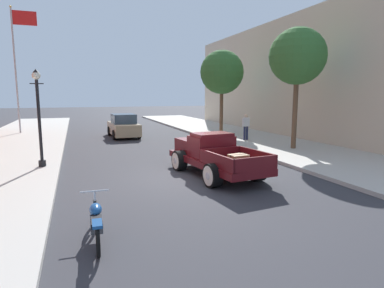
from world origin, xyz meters
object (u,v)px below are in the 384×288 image
(street_tree_nearest, at_px, (297,57))
(street_tree_second, at_px, (222,72))
(motorcycle_parked, at_px, (96,221))
(flagpole, at_px, (18,56))
(street_lamp_near, at_px, (39,111))
(car_background_tan, at_px, (123,126))
(pedestrian_sidewalk_right, at_px, (246,125))
(hotrod_truck_maroon, at_px, (213,155))

(street_tree_nearest, height_order, street_tree_second, street_tree_nearest)
(motorcycle_parked, height_order, flagpole, flagpole)
(street_lamp_near, relative_size, flagpole, 0.42)
(car_background_tan, xyz_separation_m, flagpole, (-6.93, 3.99, 5.00))
(car_background_tan, bearing_deg, street_tree_second, -12.50)
(street_lamp_near, bearing_deg, street_tree_nearest, 1.65)
(motorcycle_parked, distance_m, street_tree_nearest, 14.00)
(motorcycle_parked, relative_size, pedestrian_sidewalk_right, 1.29)
(hotrod_truck_maroon, relative_size, street_tree_second, 0.84)
(motorcycle_parked, bearing_deg, car_background_tan, 80.19)
(pedestrian_sidewalk_right, bearing_deg, car_background_tan, 143.47)
(motorcycle_parked, relative_size, car_background_tan, 0.49)
(car_background_tan, bearing_deg, hotrod_truck_maroon, -82.20)
(pedestrian_sidewalk_right, xyz_separation_m, street_tree_second, (-0.05, 3.63, 3.50))
(motorcycle_parked, relative_size, street_tree_nearest, 0.34)
(street_lamp_near, bearing_deg, motorcycle_parked, -77.48)
(street_lamp_near, bearing_deg, hotrod_truck_maroon, -25.24)
(street_lamp_near, relative_size, street_tree_second, 0.64)
(flagpole, relative_size, street_tree_nearest, 1.45)
(hotrod_truck_maroon, relative_size, motorcycle_parked, 2.39)
(motorcycle_parked, relative_size, street_tree_second, 0.35)
(pedestrian_sidewalk_right, relative_size, street_tree_second, 0.27)
(hotrod_truck_maroon, height_order, street_lamp_near, street_lamp_near)
(pedestrian_sidewalk_right, bearing_deg, street_lamp_near, -160.47)
(car_background_tan, relative_size, flagpole, 0.47)
(motorcycle_parked, height_order, pedestrian_sidewalk_right, pedestrian_sidewalk_right)
(pedestrian_sidewalk_right, bearing_deg, street_tree_nearest, -77.24)
(hotrod_truck_maroon, relative_size, flagpole, 0.55)
(hotrod_truck_maroon, distance_m, street_tree_nearest, 8.14)
(car_background_tan, bearing_deg, motorcycle_parked, -99.81)
(motorcycle_parked, bearing_deg, pedestrian_sidewalk_right, 49.47)
(motorcycle_parked, distance_m, pedestrian_sidewalk_right, 15.20)
(motorcycle_parked, height_order, street_tree_second, street_tree_second)
(street_tree_nearest, bearing_deg, motorcycle_parked, -143.90)
(car_background_tan, height_order, street_tree_second, street_tree_second)
(street_tree_nearest, bearing_deg, flagpole, 138.87)
(motorcycle_parked, xyz_separation_m, street_lamp_near, (-1.66, 7.45, 1.94))
(car_background_tan, bearing_deg, flagpole, 150.10)
(hotrod_truck_maroon, xyz_separation_m, motorcycle_parked, (-4.56, -4.53, -0.31))
(car_background_tan, distance_m, street_tree_nearest, 12.56)
(pedestrian_sidewalk_right, distance_m, street_lamp_near, 12.29)
(street_lamp_near, bearing_deg, car_background_tan, 63.84)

